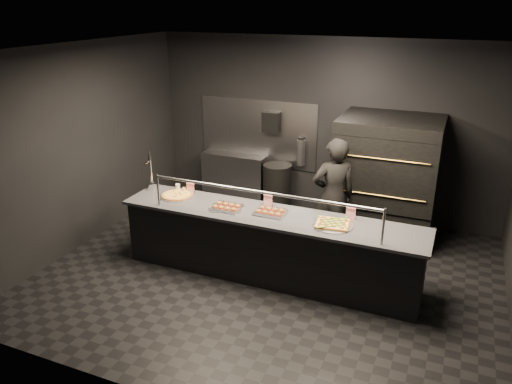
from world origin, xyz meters
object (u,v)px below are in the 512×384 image
towel_dispenser (272,122)px  fire_extinguisher (301,152)px  pizza_oven (386,178)px  slider_tray_a (226,207)px  round_pizza (177,195)px  beer_tap (151,178)px  prep_shelf (234,177)px  trash_bin (277,187)px  square_pizza (333,224)px  worker (333,197)px  service_counter (269,245)px  slider_tray_b (270,212)px

towel_dispenser → fire_extinguisher: bearing=1.0°
pizza_oven → slider_tray_a: (-1.80, -1.95, -0.02)m
pizza_oven → round_pizza: (-2.65, -1.82, -0.03)m
towel_dispenser → slider_tray_a: 2.53m
beer_tap → round_pizza: beer_tap is taller
prep_shelf → towel_dispenser: size_ratio=3.43×
pizza_oven → trash_bin: size_ratio=2.29×
pizza_oven → square_pizza: 1.94m
round_pizza → towel_dispenser: bearing=76.6°
fire_extinguisher → round_pizza: size_ratio=1.01×
slider_tray_a → worker: size_ratio=0.27×
fire_extinguisher → beer_tap: (-1.60, -2.20, 0.03)m
towel_dispenser → prep_shelf: bearing=-174.3°
service_counter → slider_tray_b: service_counter is taller
trash_bin → pizza_oven: bearing=-9.5°
pizza_oven → round_pizza: pizza_oven is taller
slider_tray_a → beer_tap: bearing=169.4°
fire_extinguisher → slider_tray_b: bearing=-81.6°
fire_extinguisher → beer_tap: size_ratio=0.83×
square_pizza → worker: bearing=104.1°
round_pizza → slider_tray_a: slider_tray_a is taller
pizza_oven → round_pizza: 3.22m
service_counter → round_pizza: bearing=176.9°
trash_bin → square_pizza: bearing=-55.0°
slider_tray_b → trash_bin: 2.37m
service_counter → prep_shelf: size_ratio=3.42×
prep_shelf → towel_dispenser: towel_dispenser is taller
service_counter → prep_shelf: (-1.60, 2.32, -0.01)m
slider_tray_b → service_counter: bearing=-89.5°
fire_extinguisher → trash_bin: size_ratio=0.60×
beer_tap → service_counter: bearing=-5.8°
trash_bin → towel_dispenser: bearing=137.3°
towel_dispenser → slider_tray_b: (0.90, -2.36, -0.61)m
fire_extinguisher → round_pizza: 2.57m
towel_dispenser → slider_tray_a: size_ratio=0.75×
towel_dispenser → round_pizza: towel_dispenser is taller
fire_extinguisher → beer_tap: beer_tap is taller
service_counter → trash_bin: 2.33m
round_pizza → worker: (2.03, 0.97, -0.06)m
prep_shelf → beer_tap: bearing=-99.4°
beer_tap → worker: size_ratio=0.35×
round_pizza → trash_bin: (0.73, 2.14, -0.52)m
beer_tap → trash_bin: bearing=58.6°
fire_extinguisher → round_pizza: (-1.10, -2.32, -0.12)m
worker → beer_tap: bearing=-13.6°
slider_tray_b → worker: worker is taller
towel_dispenser → trash_bin: size_ratio=0.42×
round_pizza → square_pizza: bearing=-2.3°
beer_tap → slider_tray_a: 1.38m
slider_tray_b → trash_bin: slider_tray_b is taller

